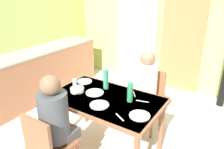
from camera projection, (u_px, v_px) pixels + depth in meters
ground_plane at (93, 133)px, 3.20m from camera, size 5.78×5.78×0.00m
wall_back at (158, 22)px, 4.43m from camera, size 4.02×0.10×2.62m
wall_left at (27, 25)px, 4.10m from camera, size 0.10×3.33×2.62m
door_wooden at (182, 41)px, 4.22m from camera, size 0.80×0.05×2.00m
curtain_panel at (137, 31)px, 4.65m from camera, size 0.90×0.03×2.20m
kitchen_counter at (43, 72)px, 4.22m from camera, size 0.61×2.49×0.91m
dining_table at (105, 104)px, 2.66m from camera, size 1.35×0.82×0.75m
chair_near_diner at (48, 145)px, 2.22m from camera, size 0.40×0.40×0.87m
chair_far_diner at (149, 96)px, 3.20m from camera, size 0.40×0.40×0.87m
person_near_diner at (55, 115)px, 2.22m from camera, size 0.30×0.37×0.77m
person_far_diner at (146, 82)px, 2.98m from camera, size 0.30×0.37×0.77m
water_bottle_green_near at (130, 91)px, 2.50m from camera, size 0.07×0.07×0.27m
water_bottle_green_far at (106, 79)px, 2.81m from camera, size 0.07×0.07×0.30m
serving_bowl_center at (77, 90)px, 2.77m from camera, size 0.17×0.17×0.05m
dinner_plate_near_left at (140, 116)px, 2.26m from camera, size 0.22×0.22×0.01m
dinner_plate_near_right at (99, 105)px, 2.46m from camera, size 0.22×0.22×0.01m
dinner_plate_far_center at (85, 81)px, 3.06m from camera, size 0.21×0.21×0.01m
dinner_plate_far_side at (95, 93)px, 2.74m from camera, size 0.22×0.22×0.01m
drinking_glass_by_near_diner at (75, 82)px, 2.94m from camera, size 0.06×0.06×0.09m
bread_plate_sliced at (59, 94)px, 2.70m from camera, size 0.19×0.19×0.02m
cutlery_knife_near at (143, 101)px, 2.55m from camera, size 0.15×0.05×0.00m
cutlery_fork_near at (120, 117)px, 2.24m from camera, size 0.14×0.09×0.00m
cutlery_knife_far at (134, 94)px, 2.71m from camera, size 0.10×0.13×0.00m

